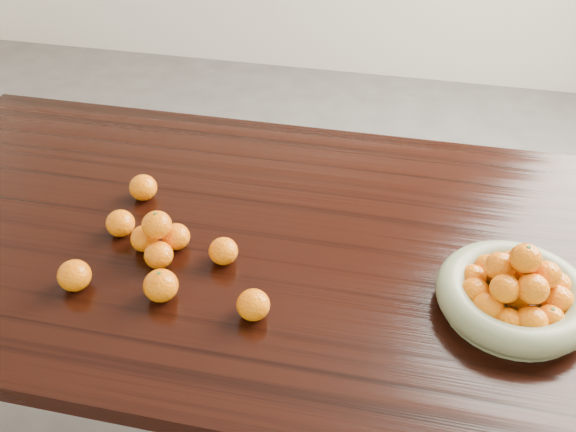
% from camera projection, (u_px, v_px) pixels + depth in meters
% --- Properties ---
extents(dining_table, '(2.00, 1.00, 0.75)m').
position_uv_depth(dining_table, '(283.00, 268.00, 1.48)').
color(dining_table, black).
rests_on(dining_table, ground).
extents(fruit_bowl, '(0.30, 0.30, 0.15)m').
position_uv_depth(fruit_bowl, '(515.00, 293.00, 1.23)').
color(fruit_bowl, gray).
rests_on(fruit_bowl, dining_table).
extents(orange_pyramid, '(0.12, 0.13, 0.11)m').
position_uv_depth(orange_pyramid, '(159.00, 238.00, 1.36)').
color(orange_pyramid, orange).
rests_on(orange_pyramid, dining_table).
extents(loose_orange_0, '(0.07, 0.07, 0.06)m').
position_uv_depth(loose_orange_0, '(161.00, 285.00, 1.26)').
color(loose_orange_0, orange).
rests_on(loose_orange_0, dining_table).
extents(loose_orange_1, '(0.07, 0.07, 0.06)m').
position_uv_depth(loose_orange_1, '(74.00, 275.00, 1.28)').
color(loose_orange_1, orange).
rests_on(loose_orange_1, dining_table).
extents(loose_orange_2, '(0.06, 0.06, 0.06)m').
position_uv_depth(loose_orange_2, '(253.00, 305.00, 1.22)').
color(loose_orange_2, orange).
rests_on(loose_orange_2, dining_table).
extents(loose_orange_3, '(0.07, 0.07, 0.06)m').
position_uv_depth(loose_orange_3, '(143.00, 187.00, 1.53)').
color(loose_orange_3, orange).
rests_on(loose_orange_3, dining_table).
extents(loose_orange_4, '(0.06, 0.06, 0.06)m').
position_uv_depth(loose_orange_4, '(120.00, 223.00, 1.42)').
color(loose_orange_4, orange).
rests_on(loose_orange_4, dining_table).
extents(loose_orange_5, '(0.06, 0.06, 0.06)m').
position_uv_depth(loose_orange_5, '(223.00, 251.00, 1.35)').
color(loose_orange_5, orange).
rests_on(loose_orange_5, dining_table).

